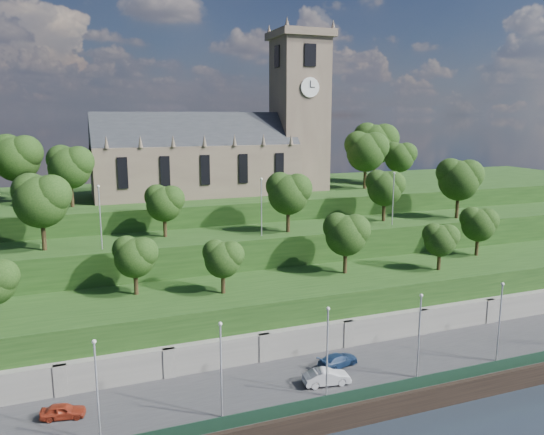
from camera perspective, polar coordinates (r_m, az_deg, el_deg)
name	(u,v)px	position (r m, az deg, el deg)	size (l,w,h in m)	color
ground	(358,425)	(52.07, 9.24, -21.18)	(320.00, 320.00, 0.00)	black
promenade	(328,384)	(56.11, 6.09, -17.39)	(160.00, 12.00, 2.00)	#2D2D30
quay_wall	(359,414)	(51.46, 9.31, -20.17)	(160.00, 0.50, 2.20)	black
fence	(356,396)	(51.19, 8.98, -18.40)	(160.00, 0.10, 1.20)	#153020
retaining_wall	(304,346)	(60.26, 3.49, -13.66)	(160.00, 2.10, 5.00)	slate
embankment_lower	(284,315)	(64.78, 1.30, -10.40)	(160.00, 12.00, 8.00)	#1A3913
embankment_upper	(254,274)	(73.88, -1.90, -6.04)	(160.00, 10.00, 12.00)	#1A3913
hilltop	(216,232)	(92.99, -6.09, -1.59)	(160.00, 32.00, 15.00)	#1A3913
church	(225,147)	(87.27, -5.11, 7.58)	(38.60, 12.35, 27.60)	brown
trees_lower	(300,243)	(63.20, 3.02, -2.75)	(65.66, 8.51, 7.69)	black
trees_upper	(289,189)	(71.96, 1.83, 3.09)	(65.33, 8.37, 9.19)	black
trees_hilltop	(241,152)	(87.38, -3.31, 7.04)	(74.73, 16.65, 11.24)	black
lamp_posts_promenade	(327,346)	(49.85, 5.97, -13.54)	(60.36, 0.36, 8.68)	#B2B2B7
lamp_posts_upper	(261,203)	(68.73, -1.15, 1.62)	(40.36, 0.36, 7.68)	#B2B2B7
car_left	(63,411)	(51.59, -21.56, -18.79)	(1.50, 3.73, 1.27)	maroon
car_middle	(326,377)	(53.59, 5.88, -16.70)	(1.60, 4.60, 1.51)	#ABAAAF
car_right	(338,360)	(57.20, 7.11, -14.96)	(1.86, 4.58, 1.33)	navy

